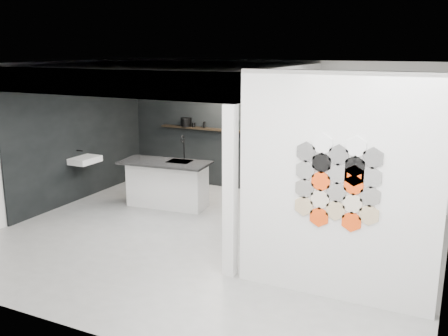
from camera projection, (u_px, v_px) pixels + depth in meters
floor at (210, 240)px, 8.12m from camera, size 7.00×6.00×0.01m
partition_panel at (336, 189)px, 5.98m from camera, size 2.45×0.15×2.80m
bay_clad_back at (220, 135)px, 10.99m from camera, size 4.40×0.04×2.35m
bay_clad_left at (82, 142)px, 10.19m from camera, size 0.04×4.00×2.35m
bulkhead at (171, 76)px, 8.94m from camera, size 4.40×4.00×0.40m
corner_column at (230, 193)px, 6.62m from camera, size 0.16×0.16×2.35m
fascia_beam at (101, 83)px, 7.27m from camera, size 4.40×0.16×0.40m
wall_basin at (85, 160)px, 9.99m from camera, size 0.40×0.60×0.12m
display_shelf at (222, 130)px, 10.83m from camera, size 3.00×0.15×0.04m
kitchen_island at (167, 183)px, 9.73m from camera, size 1.80×0.93×1.40m
stockpot at (186, 122)px, 11.18m from camera, size 0.28×0.28×0.19m
kettle at (254, 128)px, 10.48m from camera, size 0.22×0.22×0.17m
glass_bowl at (281, 131)px, 10.24m from camera, size 0.18×0.18×0.11m
glass_vase at (281, 131)px, 10.24m from camera, size 0.10×0.10×0.13m
bottle_dark at (204, 125)px, 10.99m from camera, size 0.07×0.07×0.14m
utensil_cup at (194, 125)px, 11.11m from camera, size 0.09×0.09×0.09m
hex_tile_cluster at (338, 183)px, 5.86m from camera, size 1.04×0.02×1.16m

